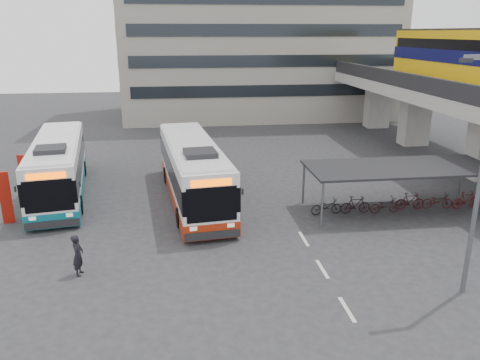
{
  "coord_description": "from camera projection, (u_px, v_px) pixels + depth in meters",
  "views": [
    {
      "loc": [
        -3.13,
        -19.85,
        9.42
      ],
      "look_at": [
        -0.14,
        3.37,
        2.0
      ],
      "focal_mm": 35.0,
      "sensor_mm": 36.0,
      "label": 1
    }
  ],
  "objects": [
    {
      "name": "pedestrian",
      "position": [
        78.0,
        255.0,
        18.77
      ],
      "size": [
        0.48,
        0.67,
        1.74
      ],
      "primitive_type": "imported",
      "rotation": [
        0.0,
        0.0,
        1.47
      ],
      "color": "black",
      "rests_on": "ground"
    },
    {
      "name": "ground",
      "position": [
        252.0,
        242.0,
        21.99
      ],
      "size": [
        120.0,
        120.0,
        0.0
      ],
      "primitive_type": "plane",
      "color": "#28282B",
      "rests_on": "ground"
    },
    {
      "name": "sign_totem_north",
      "position": [
        24.0,
        176.0,
        27.41
      ],
      "size": [
        0.56,
        0.3,
        2.63
      ],
      "rotation": [
        0.0,
        0.0,
        -0.27
      ],
      "color": "#981309",
      "rests_on": "ground"
    },
    {
      "name": "bus_teal",
      "position": [
        59.0,
        167.0,
        28.14
      ],
      "size": [
        4.48,
        12.45,
        3.6
      ],
      "rotation": [
        0.0,
        0.0,
        0.15
      ],
      "color": "white",
      "rests_on": "ground"
    },
    {
      "name": "bike_shelter",
      "position": [
        398.0,
        186.0,
        25.42
      ],
      "size": [
        10.0,
        4.0,
        2.54
      ],
      "color": "#595B60",
      "rests_on": "ground"
    },
    {
      "name": "viaduct",
      "position": [
        469.0,
        80.0,
        32.62
      ],
      "size": [
        8.0,
        32.0,
        9.68
      ],
      "color": "gray",
      "rests_on": "ground"
    },
    {
      "name": "bus_main",
      "position": [
        193.0,
        171.0,
        27.1
      ],
      "size": [
        4.06,
        12.76,
        3.71
      ],
      "rotation": [
        0.0,
        0.0,
        0.11
      ],
      "color": "white",
      "rests_on": "ground"
    },
    {
      "name": "sign_totem_mid",
      "position": [
        6.0,
        197.0,
        23.79
      ],
      "size": [
        0.58,
        0.32,
        2.74
      ],
      "rotation": [
        0.0,
        0.0,
        0.29
      ],
      "color": "#981309",
      "rests_on": "ground"
    },
    {
      "name": "lamp_post",
      "position": [
        480.0,
        166.0,
        16.23
      ],
      "size": [
        1.54,
        0.32,
        8.76
      ],
      "rotation": [
        0.0,
        0.0,
        0.09
      ],
      "color": "#595B60",
      "rests_on": "ground"
    },
    {
      "name": "road_markings",
      "position": [
        322.0,
        269.0,
        19.45
      ],
      "size": [
        0.15,
        7.6,
        0.01
      ],
      "color": "beige",
      "rests_on": "ground"
    },
    {
      "name": "office_block",
      "position": [
        257.0,
        4.0,
        52.98
      ],
      "size": [
        30.0,
        15.0,
        25.0
      ],
      "primitive_type": "cube",
      "color": "gray",
      "rests_on": "ground"
    }
  ]
}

